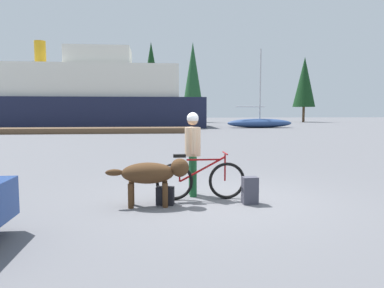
% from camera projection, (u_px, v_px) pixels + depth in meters
% --- Properties ---
extents(ground_plane, '(160.00, 160.00, 0.00)m').
position_uv_depth(ground_plane, '(218.00, 200.00, 7.09)').
color(ground_plane, slate).
extents(bicycle, '(1.74, 0.44, 0.91)m').
position_uv_depth(bicycle, '(200.00, 180.00, 7.07)').
color(bicycle, black).
rests_on(bicycle, ground_plane).
extents(person_cyclist, '(0.32, 0.53, 1.69)m').
position_uv_depth(person_cyclist, '(193.00, 146.00, 7.36)').
color(person_cyclist, '#19592D').
rests_on(person_cyclist, ground_plane).
extents(dog, '(1.49, 0.45, 0.86)m').
position_uv_depth(dog, '(153.00, 174.00, 6.58)').
color(dog, '#472D19').
rests_on(dog, ground_plane).
extents(backpack, '(0.29, 0.21, 0.50)m').
position_uv_depth(backpack, '(250.00, 190.00, 6.77)').
color(backpack, '#3F3F4C').
rests_on(backpack, ground_plane).
extents(handbag_pannier, '(0.35, 0.24, 0.33)m').
position_uv_depth(handbag_pannier, '(165.00, 196.00, 6.70)').
color(handbag_pannier, black).
rests_on(handbag_pannier, ground_plane).
extents(dock_pier, '(15.80, 2.47, 0.40)m').
position_uv_depth(dock_pier, '(92.00, 130.00, 27.95)').
color(dock_pier, brown).
rests_on(dock_pier, ground_plane).
extents(ferry_boat, '(26.22, 7.29, 8.60)m').
position_uv_depth(ferry_boat, '(75.00, 98.00, 37.18)').
color(ferry_boat, '#191E38').
rests_on(ferry_boat, ground_plane).
extents(sailboat_moored, '(6.54, 1.83, 7.75)m').
position_uv_depth(sailboat_moored, '(260.00, 123.00, 36.50)').
color(sailboat_moored, navy).
rests_on(sailboat_moored, ground_plane).
extents(pine_tree_far_left, '(3.19, 3.19, 8.55)m').
position_uv_depth(pine_tree_far_left, '(34.00, 84.00, 50.25)').
color(pine_tree_far_left, '#4C331E').
rests_on(pine_tree_far_left, ground_plane).
extents(pine_tree_center, '(2.88, 2.88, 11.53)m').
position_uv_depth(pine_tree_center, '(193.00, 74.00, 52.98)').
color(pine_tree_center, '#4C331E').
rests_on(pine_tree_center, ground_plane).
extents(pine_tree_far_right, '(3.26, 3.26, 9.57)m').
position_uv_depth(pine_tree_far_right, '(304.00, 82.00, 54.11)').
color(pine_tree_far_right, '#4C331E').
rests_on(pine_tree_far_right, ground_plane).
extents(pine_tree_mid_back, '(3.23, 3.23, 12.57)m').
position_uv_depth(pine_tree_mid_back, '(151.00, 71.00, 58.26)').
color(pine_tree_mid_back, '#4C331E').
rests_on(pine_tree_mid_back, ground_plane).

